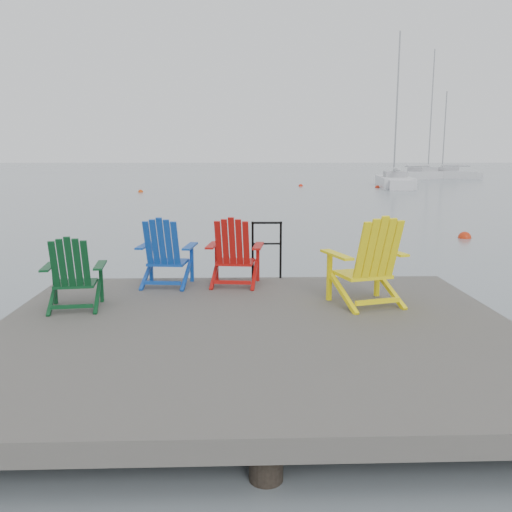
{
  "coord_description": "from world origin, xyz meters",
  "views": [
    {
      "loc": [
        -0.2,
        -5.9,
        2.4
      ],
      "look_at": [
        0.08,
        2.48,
        0.85
      ],
      "focal_mm": 38.0,
      "sensor_mm": 36.0,
      "label": 1
    }
  ],
  "objects_px": {
    "buoy_b": "(141,192)",
    "sailboat_near": "(394,182)",
    "chair_blue": "(165,252)",
    "chair_green": "(73,273)",
    "buoy_d": "(301,186)",
    "sailboat_far": "(445,175)",
    "buoy_a": "(465,238)",
    "chair_red": "(234,252)",
    "buoy_c": "(377,188)",
    "handrail": "(267,244)",
    "chair_yellow": "(369,261)",
    "sailboat_mid": "(425,175)"
  },
  "relations": [
    {
      "from": "buoy_a",
      "to": "buoy_b",
      "type": "relative_size",
      "value": 1.09
    },
    {
      "from": "buoy_b",
      "to": "buoy_d",
      "type": "distance_m",
      "value": 13.61
    },
    {
      "from": "chair_red",
      "to": "buoy_a",
      "type": "relative_size",
      "value": 2.63
    },
    {
      "from": "chair_blue",
      "to": "sailboat_near",
      "type": "xyz_separation_m",
      "value": [
        13.61,
        35.41,
        -0.66
      ]
    },
    {
      "from": "chair_green",
      "to": "sailboat_mid",
      "type": "bearing_deg",
      "value": 59.57
    },
    {
      "from": "buoy_b",
      "to": "handrail",
      "type": "bearing_deg",
      "value": -76.28
    },
    {
      "from": "chair_green",
      "to": "chair_blue",
      "type": "relative_size",
      "value": 0.91
    },
    {
      "from": "sailboat_far",
      "to": "buoy_a",
      "type": "height_order",
      "value": "sailboat_far"
    },
    {
      "from": "handrail",
      "to": "sailboat_far",
      "type": "relative_size",
      "value": 0.09
    },
    {
      "from": "chair_yellow",
      "to": "sailboat_mid",
      "type": "bearing_deg",
      "value": 53.98
    },
    {
      "from": "chair_green",
      "to": "sailboat_mid",
      "type": "height_order",
      "value": "sailboat_mid"
    },
    {
      "from": "chair_red",
      "to": "chair_yellow",
      "type": "height_order",
      "value": "chair_yellow"
    },
    {
      "from": "sailboat_far",
      "to": "chair_yellow",
      "type": "bearing_deg",
      "value": -174.0
    },
    {
      "from": "chair_green",
      "to": "buoy_d",
      "type": "height_order",
      "value": "chair_green"
    },
    {
      "from": "chair_blue",
      "to": "sailboat_far",
      "type": "xyz_separation_m",
      "value": [
        24.03,
        51.75,
        -0.66
      ]
    },
    {
      "from": "buoy_a",
      "to": "chair_yellow",
      "type": "bearing_deg",
      "value": -119.49
    },
    {
      "from": "chair_blue",
      "to": "sailboat_mid",
      "type": "relative_size",
      "value": 0.07
    },
    {
      "from": "handrail",
      "to": "buoy_b",
      "type": "bearing_deg",
      "value": 103.72
    },
    {
      "from": "chair_yellow",
      "to": "sailboat_mid",
      "type": "height_order",
      "value": "sailboat_mid"
    },
    {
      "from": "chair_green",
      "to": "chair_blue",
      "type": "bearing_deg",
      "value": 43.54
    },
    {
      "from": "chair_green",
      "to": "buoy_a",
      "type": "relative_size",
      "value": 2.41
    },
    {
      "from": "chair_blue",
      "to": "buoy_c",
      "type": "xyz_separation_m",
      "value": [
        11.97,
        34.21,
        -1.01
      ]
    },
    {
      "from": "buoy_b",
      "to": "sailboat_mid",
      "type": "bearing_deg",
      "value": 38.91
    },
    {
      "from": "buoy_b",
      "to": "buoy_d",
      "type": "relative_size",
      "value": 0.96
    },
    {
      "from": "sailboat_far",
      "to": "handrail",
      "type": "bearing_deg",
      "value": -175.78
    },
    {
      "from": "handrail",
      "to": "chair_yellow",
      "type": "relative_size",
      "value": 0.78
    },
    {
      "from": "chair_blue",
      "to": "buoy_b",
      "type": "bearing_deg",
      "value": 107.51
    },
    {
      "from": "buoy_a",
      "to": "buoy_c",
      "type": "xyz_separation_m",
      "value": [
        4.15,
        26.36,
        0.0
      ]
    },
    {
      "from": "chair_blue",
      "to": "buoy_c",
      "type": "height_order",
      "value": "chair_blue"
    },
    {
      "from": "handrail",
      "to": "chair_yellow",
      "type": "height_order",
      "value": "chair_yellow"
    },
    {
      "from": "sailboat_far",
      "to": "buoy_a",
      "type": "distance_m",
      "value": 46.8
    },
    {
      "from": "buoy_b",
      "to": "sailboat_near",
      "type": "bearing_deg",
      "value": 17.67
    },
    {
      "from": "chair_green",
      "to": "chair_yellow",
      "type": "bearing_deg",
      "value": -6.12
    },
    {
      "from": "buoy_d",
      "to": "chair_green",
      "type": "bearing_deg",
      "value": -100.87
    },
    {
      "from": "chair_blue",
      "to": "sailboat_mid",
      "type": "xyz_separation_m",
      "value": [
        21.54,
        51.17,
        -0.66
      ]
    },
    {
      "from": "handrail",
      "to": "sailboat_mid",
      "type": "bearing_deg",
      "value": 68.44
    },
    {
      "from": "sailboat_far",
      "to": "buoy_a",
      "type": "relative_size",
      "value": 24.8
    },
    {
      "from": "chair_green",
      "to": "chair_blue",
      "type": "height_order",
      "value": "chair_blue"
    },
    {
      "from": "buoy_b",
      "to": "buoy_c",
      "type": "bearing_deg",
      "value": 15.63
    },
    {
      "from": "sailboat_far",
      "to": "buoy_b",
      "type": "height_order",
      "value": "sailboat_far"
    },
    {
      "from": "buoy_c",
      "to": "handrail",
      "type": "bearing_deg",
      "value": -107.22
    },
    {
      "from": "chair_yellow",
      "to": "buoy_d",
      "type": "bearing_deg",
      "value": 68.46
    },
    {
      "from": "buoy_a",
      "to": "buoy_d",
      "type": "xyz_separation_m",
      "value": [
        -1.62,
        28.39,
        0.0
      ]
    },
    {
      "from": "handrail",
      "to": "buoy_b",
      "type": "height_order",
      "value": "handrail"
    },
    {
      "from": "sailboat_far",
      "to": "chair_red",
      "type": "bearing_deg",
      "value": -176.05
    },
    {
      "from": "chair_red",
      "to": "sailboat_far",
      "type": "relative_size",
      "value": 0.11
    },
    {
      "from": "sailboat_near",
      "to": "buoy_a",
      "type": "relative_size",
      "value": 31.61
    },
    {
      "from": "chair_blue",
      "to": "chair_red",
      "type": "xyz_separation_m",
      "value": [
        1.01,
        0.0,
        -0.0
      ]
    },
    {
      "from": "chair_green",
      "to": "sailboat_far",
      "type": "relative_size",
      "value": 0.1
    },
    {
      "from": "chair_red",
      "to": "sailboat_far",
      "type": "xyz_separation_m",
      "value": [
        23.02,
        51.75,
        -0.66
      ]
    }
  ]
}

